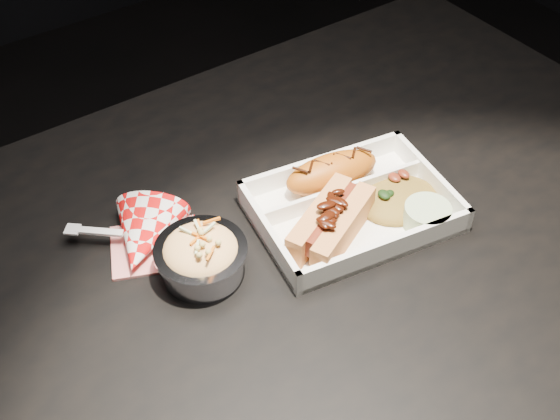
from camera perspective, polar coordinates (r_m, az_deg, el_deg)
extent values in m
cube|color=black|center=(0.91, 1.52, -3.05)|extent=(1.20, 0.80, 0.03)
cylinder|color=black|center=(1.63, 9.75, 3.79)|extent=(0.05, 0.05, 0.72)
cube|color=white|center=(0.93, 5.81, -0.36)|extent=(0.28, 0.22, 0.01)
cube|color=white|center=(0.97, 3.38, 3.51)|extent=(0.25, 0.05, 0.04)
cube|color=white|center=(0.87, 8.68, -3.29)|extent=(0.25, 0.05, 0.04)
cube|color=white|center=(0.88, -1.00, -2.07)|extent=(0.04, 0.18, 0.04)
cube|color=white|center=(0.97, 12.09, 2.43)|extent=(0.04, 0.18, 0.04)
cube|color=white|center=(0.93, 5.12, 1.19)|extent=(0.23, 0.04, 0.03)
ellipsoid|color=#B85A12|center=(0.94, 4.23, 3.08)|extent=(0.14, 0.08, 0.05)
cube|color=#DA8A4A|center=(0.87, 5.18, -1.54)|extent=(0.13, 0.08, 0.04)
cube|color=#DA8A4A|center=(0.88, 3.20, -0.75)|extent=(0.13, 0.08, 0.04)
cylinder|color=maroon|center=(0.87, 4.21, -0.73)|extent=(0.12, 0.08, 0.03)
ellipsoid|color=olive|center=(0.94, 9.66, 1.32)|extent=(0.13, 0.11, 0.03)
cylinder|color=#ACC494|center=(0.91, 11.84, -0.49)|extent=(0.06, 0.06, 0.03)
cylinder|color=silver|center=(0.85, -6.37, -4.19)|extent=(0.10, 0.10, 0.04)
cylinder|color=silver|center=(0.83, -6.48, -3.26)|extent=(0.11, 0.11, 0.01)
ellipsoid|color=beige|center=(0.83, -6.48, -3.26)|extent=(0.09, 0.09, 0.04)
cube|color=red|center=(0.90, -10.09, -2.96)|extent=(0.14, 0.13, 0.00)
cone|color=red|center=(0.89, -11.07, -2.15)|extent=(0.15, 0.15, 0.10)
cube|color=white|center=(0.91, -14.45, -1.71)|extent=(0.05, 0.05, 0.00)
cube|color=white|center=(0.92, -16.51, -1.53)|extent=(0.03, 0.03, 0.00)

